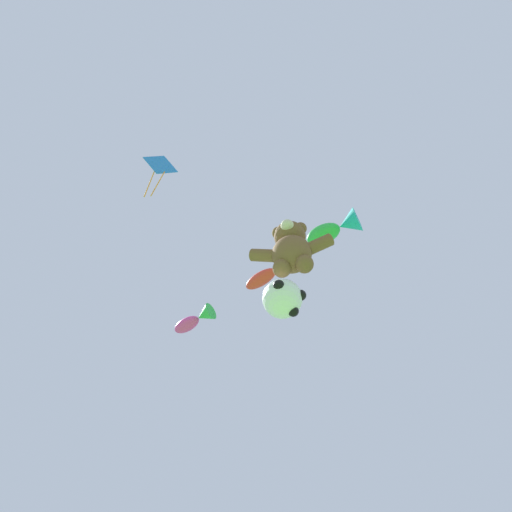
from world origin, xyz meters
TOP-DOWN VIEW (x-y plane):
  - teddy_bear_kite at (1.14, 7.67)m, footprint 2.13×0.94m
  - soccer_ball_kite at (0.82, 7.89)m, footprint 0.99×0.99m
  - fish_kite_emerald at (2.40, 8.69)m, footprint 1.71×1.04m
  - fish_kite_crimson at (0.28, 9.75)m, footprint 1.75×1.14m
  - fish_kite_magenta at (-2.46, 10.89)m, footprint 1.51×0.98m
  - diamond_kite at (-2.44, 6.32)m, footprint 0.92×0.71m

SIDE VIEW (x-z plane):
  - soccer_ball_kite at x=0.82m, z-range 11.26..12.18m
  - teddy_bear_kite at x=1.14m, z-range 12.40..14.56m
  - fish_kite_magenta at x=-2.46m, z-range 15.52..16.09m
  - fish_kite_emerald at x=2.40m, z-range 15.50..16.24m
  - fish_kite_crimson at x=0.28m, z-range 15.63..16.19m
  - diamond_kite at x=-2.44m, z-range 15.89..19.01m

